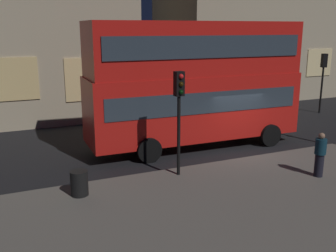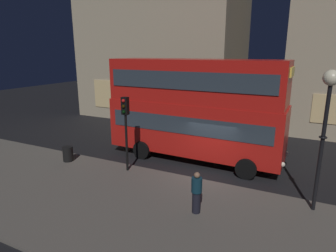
{
  "view_description": "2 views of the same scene",
  "coord_description": "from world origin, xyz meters",
  "views": [
    {
      "loc": [
        -9.49,
        -13.5,
        5.3
      ],
      "look_at": [
        -3.45,
        0.17,
        1.54
      ],
      "focal_mm": 41.71,
      "sensor_mm": 36.0,
      "label": 1
    },
    {
      "loc": [
        4.06,
        -12.73,
        5.97
      ],
      "look_at": [
        -2.75,
        1.2,
        1.94
      ],
      "focal_mm": 30.7,
      "sensor_mm": 36.0,
      "label": 2
    }
  ],
  "objects": [
    {
      "name": "ground_plane",
      "position": [
        0.0,
        0.0,
        0.0
      ],
      "size": [
        80.0,
        80.0,
        0.0
      ],
      "primitive_type": "plane",
      "color": "black"
    },
    {
      "name": "traffic_light_far_side",
      "position": [
        9.38,
        5.07,
        2.71
      ],
      "size": [
        0.36,
        0.38,
        3.76
      ],
      "rotation": [
        0.0,
        0.0,
        2.97
      ],
      "color": "black",
      "rests_on": "ground"
    },
    {
      "name": "sidewalk_slab",
      "position": [
        0.0,
        -4.33,
        0.06
      ],
      "size": [
        44.0,
        7.12,
        0.12
      ],
      "primitive_type": "cube",
      "color": "#5B564F",
      "rests_on": "ground"
    },
    {
      "name": "pedestrian",
      "position": [
        0.78,
        -3.62,
        0.94
      ],
      "size": [
        0.4,
        0.4,
        1.61
      ],
      "rotation": [
        0.0,
        0.0,
        5.94
      ],
      "color": "black",
      "rests_on": "sidewalk_slab"
    },
    {
      "name": "double_decker_bus",
      "position": [
        -1.43,
        1.8,
        3.1
      ],
      "size": [
        9.81,
        3.05,
        5.58
      ],
      "rotation": [
        0.0,
        0.0,
        -0.02
      ],
      "color": "red",
      "rests_on": "ground"
    },
    {
      "name": "traffic_light_near_kerb",
      "position": [
        -3.75,
        -1.46,
        2.82
      ],
      "size": [
        0.34,
        0.37,
        3.75
      ],
      "rotation": [
        0.0,
        0.0,
        0.07
      ],
      "color": "black",
      "rests_on": "sidewalk_slab"
    },
    {
      "name": "litter_bin",
      "position": [
        -7.4,
        -1.8,
        0.53
      ],
      "size": [
        0.56,
        0.56,
        0.81
      ],
      "primitive_type": "cylinder",
      "color": "black",
      "rests_on": "sidewalk_slab"
    }
  ]
}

